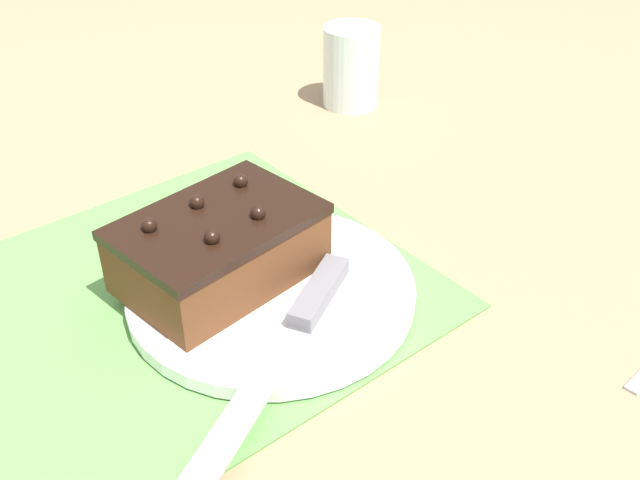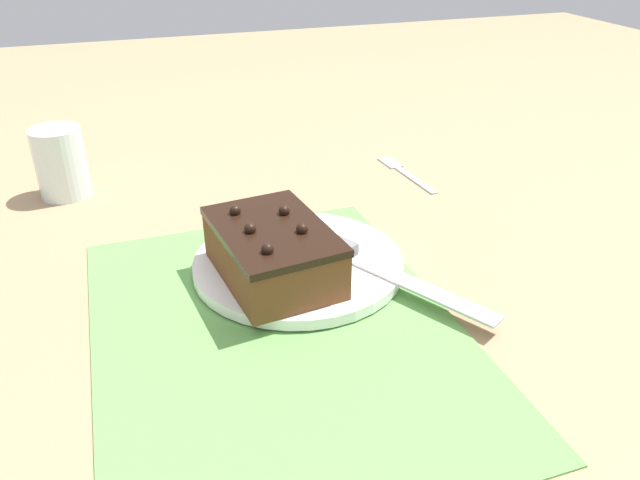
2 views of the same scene
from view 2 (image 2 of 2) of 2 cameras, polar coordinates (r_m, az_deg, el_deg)
ground_plane at (r=0.60m, az=-3.88°, el=-8.36°), size 3.00×3.00×0.00m
placemat_woven at (r=0.60m, az=-3.89°, el=-8.21°), size 0.46×0.34×0.00m
cake_plate at (r=0.69m, az=-2.00°, el=-2.15°), size 0.23×0.23×0.01m
chocolate_cake at (r=0.64m, az=-4.33°, el=-1.05°), size 0.17×0.12×0.07m
serving_knife at (r=0.68m, az=3.18°, el=-1.33°), size 0.24×0.14×0.01m
drinking_glass at (r=0.93m, az=-22.63°, el=6.54°), size 0.07×0.07×0.10m
dessert_fork at (r=0.96m, az=7.58°, el=6.32°), size 0.15×0.03×0.01m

